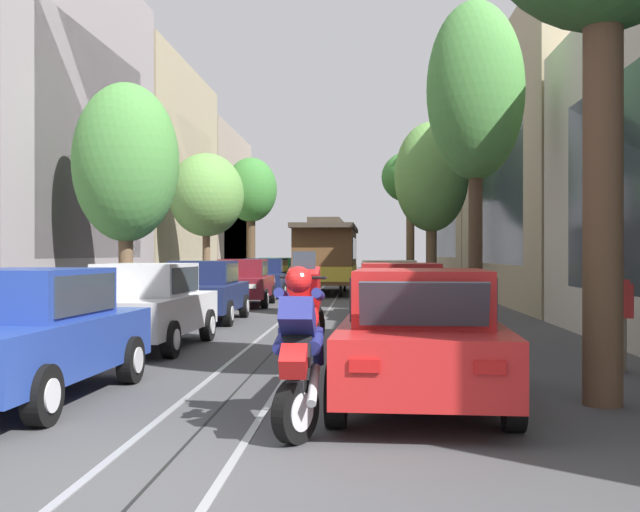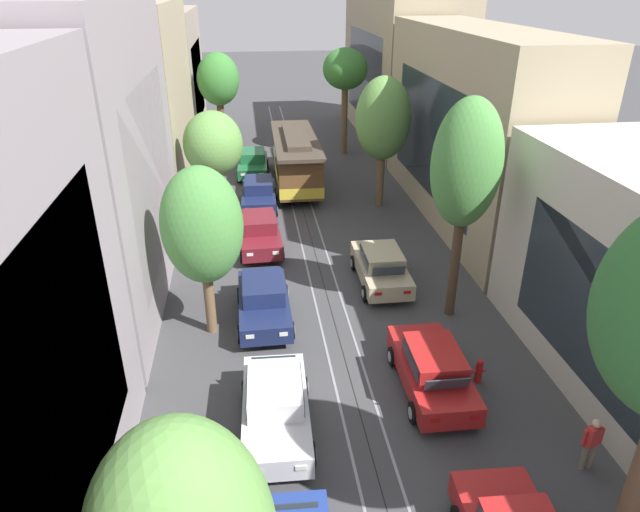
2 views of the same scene
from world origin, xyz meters
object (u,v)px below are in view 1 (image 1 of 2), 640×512
parked_car_maroon_fourth_left (243,282)px  parked_car_navy_fifth_left (266,278)px  street_tree_kerb_left_second (126,164)px  parked_car_navy_mid_left (203,291)px  street_tree_kerb_right_second (476,94)px  parked_car_blue_near_left (23,334)px  street_tree_kerb_left_fourth (251,192)px  parked_car_red_near_right (420,336)px  street_tree_kerb_right_mid (431,178)px  parked_car_green_sixth_left (277,274)px  cable_car_trolley (327,256)px  parked_car_beige_mid_right (389,288)px  fire_hydrant (481,321)px  street_tree_kerb_left_mid (206,195)px  parked_car_white_second_left (145,305)px  street_tree_kerb_right_fourth (410,179)px  motorcycle_with_rider (300,338)px  pedestrian_on_left_pavement (615,311)px  parked_car_red_second_right (400,303)px

parked_car_maroon_fourth_left → parked_car_navy_fifth_left: size_ratio=1.00×
parked_car_maroon_fourth_left → street_tree_kerb_left_second: bearing=-106.2°
parked_car_navy_mid_left → street_tree_kerb_right_second: street_tree_kerb_right_second is taller
parked_car_blue_near_left → street_tree_kerb_left_fourth: bearing=93.6°
parked_car_red_near_right → street_tree_kerb_right_mid: street_tree_kerb_right_mid is taller
parked_car_green_sixth_left → cable_car_trolley: size_ratio=0.48×
parked_car_maroon_fourth_left → parked_car_red_near_right: 17.84m
parked_car_maroon_fourth_left → parked_car_beige_mid_right: same height
parked_car_maroon_fourth_left → parked_car_beige_mid_right: 6.33m
street_tree_kerb_right_second → parked_car_maroon_fourth_left: bearing=135.7°
street_tree_kerb_right_mid → fire_hydrant: (-0.34, -15.48, -4.34)m
street_tree_kerb_left_fourth → cable_car_trolley: size_ratio=0.77×
parked_car_green_sixth_left → street_tree_kerb_left_mid: size_ratio=0.78×
parked_car_white_second_left → street_tree_kerb_right_fourth: size_ratio=0.61×
parked_car_white_second_left → parked_car_green_sixth_left: bearing=90.2°
cable_car_trolley → parked_car_maroon_fourth_left: bearing=-106.7°
street_tree_kerb_right_fourth → fire_hydrant: 26.69m
parked_car_navy_fifth_left → cable_car_trolley: 3.93m
parked_car_green_sixth_left → parked_car_red_near_right: bearing=-80.3°
street_tree_kerb_right_mid → motorcycle_with_rider: street_tree_kerb_right_mid is taller
parked_car_beige_mid_right → fire_hydrant: (1.62, -6.63, -0.38)m
parked_car_maroon_fourth_left → pedestrian_on_left_pavement: pedestrian_on_left_pavement is taller
parked_car_beige_mid_right → street_tree_kerb_left_mid: (-6.84, 7.81, 3.24)m
street_tree_kerb_left_fourth → cable_car_trolley: bearing=-59.4°
pedestrian_on_left_pavement → fire_hydrant: pedestrian_on_left_pavement is taller
street_tree_kerb_right_fourth → parked_car_red_near_right: bearing=-93.2°
parked_car_blue_near_left → cable_car_trolley: bearing=84.5°
parked_car_maroon_fourth_left → parked_car_green_sixth_left: size_ratio=1.00×
parked_car_maroon_fourth_left → street_tree_kerb_left_fourth: 16.67m
parked_car_beige_mid_right → parked_car_red_second_right: bearing=-89.9°
parked_car_beige_mid_right → street_tree_kerb_right_fourth: size_ratio=0.60×
street_tree_kerb_left_mid → fire_hydrant: bearing=-59.6°
street_tree_kerb_right_mid → parked_car_red_near_right: bearing=-95.2°
parked_car_beige_mid_right → street_tree_kerb_left_fourth: (-6.89, 20.06, 4.36)m
motorcycle_with_rider → street_tree_kerb_left_fourth: bearing=99.1°
parked_car_red_near_right → parked_car_blue_near_left: bearing=179.8°
parked_car_blue_near_left → parked_car_navy_fifth_left: same height
parked_car_blue_near_left → street_tree_kerb_right_mid: bearing=72.9°
parked_car_navy_mid_left → pedestrian_on_left_pavement: pedestrian_on_left_pavement is taller
parked_car_white_second_left → street_tree_kerb_right_mid: (6.75, 16.71, 3.97)m
parked_car_blue_near_left → parked_car_red_near_right: bearing=-0.2°
parked_car_red_near_right → motorcycle_with_rider: motorcycle_with_rider is taller
parked_car_white_second_left → parked_car_red_second_right: same height
parked_car_red_near_right → street_tree_kerb_left_mid: (-6.80, 20.89, 3.24)m
parked_car_green_sixth_left → street_tree_kerb_left_second: (-1.90, -17.80, 3.27)m
street_tree_kerb_right_mid → parked_car_maroon_fourth_left: bearing=-145.0°
parked_car_blue_near_left → pedestrian_on_left_pavement: 8.32m
parked_car_red_near_right → street_tree_kerb_right_fourth: street_tree_kerb_right_fourth is taller
parked_car_navy_mid_left → street_tree_kerb_right_second: bearing=-4.1°
street_tree_kerb_left_fourth → pedestrian_on_left_pavement: size_ratio=4.38×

